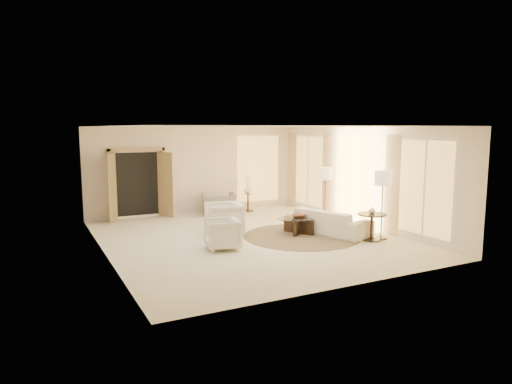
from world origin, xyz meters
name	(u,v)px	position (x,y,z in m)	size (l,w,h in m)	color
room	(249,183)	(0.00, 0.00, 1.40)	(7.04, 8.04, 2.83)	silver
windows_right	(356,178)	(3.45, 0.10, 1.35)	(0.10, 6.40, 2.40)	#FFC866
window_back_corner	(258,169)	(2.30, 3.95, 1.35)	(1.70, 0.10, 2.40)	#FFC866
curtains_right	(335,177)	(3.40, 1.00, 1.30)	(0.06, 5.20, 2.60)	#CDAE88
french_doors	(138,184)	(-1.90, 3.82, 1.07)	(1.95, 0.66, 2.16)	tan
area_rug	(302,236)	(1.29, -0.45, 0.01)	(2.99, 2.99, 0.01)	#403322
sofa	(329,221)	(2.10, -0.49, 0.32)	(2.23, 0.87, 0.65)	white
armchair_left	(224,217)	(-0.43, 0.60, 0.46)	(0.90, 0.84, 0.93)	white
armchair_right	(222,233)	(-1.01, -0.67, 0.38)	(0.75, 0.70, 0.77)	white
accent_chair	(219,201)	(0.51, 3.24, 0.46)	(1.05, 0.68, 0.92)	gray
coffee_table	(298,224)	(1.36, -0.17, 0.27)	(1.34, 1.34, 0.43)	black
end_table	(372,222)	(2.59, -1.59, 0.46)	(0.71, 0.71, 0.67)	black
side_table	(248,201)	(1.63, 3.40, 0.36)	(0.51, 0.51, 0.59)	#302318
floor_lamp_near	(325,176)	(2.67, 0.49, 1.40)	(0.40, 0.40, 1.65)	#302318
floor_lamp_far	(383,181)	(2.90, -1.60, 1.46)	(0.42, 0.42, 1.71)	#302318
bowl	(299,216)	(1.36, -0.17, 0.48)	(0.37, 0.37, 0.09)	brown
end_vase	(372,210)	(2.59, -1.59, 0.75)	(0.17, 0.17, 0.18)	white
side_vase	(248,190)	(1.63, 3.40, 0.72)	(0.26, 0.26, 0.28)	white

